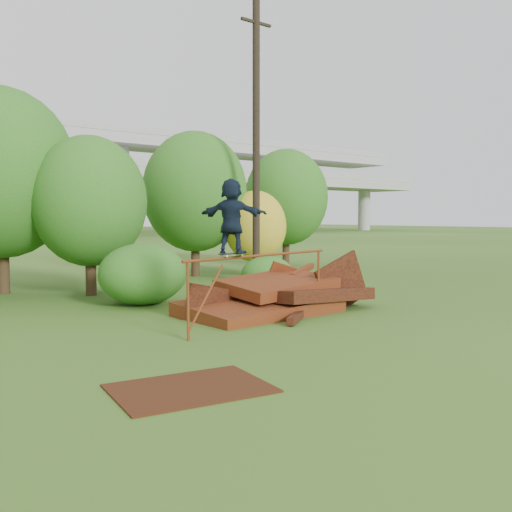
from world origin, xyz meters
TOP-DOWN VIEW (x-y plane):
  - ground at (0.00, 0.00)m, footprint 240.00×240.00m
  - scrap_pile at (0.61, 2.78)m, footprint 5.67×3.32m
  - grind_rail at (-0.85, 1.71)m, footprint 4.99×1.01m
  - skateboard at (-1.89, 1.51)m, footprint 0.72×0.31m
  - skater at (-1.89, 1.51)m, footprint 1.27×1.53m
  - flat_plate at (-4.96, -1.56)m, footprint 2.50×1.97m
  - tree_1 at (-4.07, 11.21)m, footprint 4.86×4.86m
  - tree_2 at (-2.00, 8.97)m, footprint 3.64×3.64m
  - tree_3 at (3.86, 11.81)m, footprint 4.42×4.42m
  - tree_4 at (5.76, 10.11)m, footprint 2.64×2.64m
  - tree_5 at (10.19, 13.06)m, footprint 4.25×4.25m
  - shrub_left at (-1.64, 6.15)m, footprint 2.58×2.38m
  - shrub_right at (2.48, 5.45)m, footprint 1.79×1.64m
  - utility_pole at (4.36, 8.32)m, footprint 1.40×0.28m

SIDE VIEW (x-z plane):
  - ground at x=0.00m, z-range 0.00..0.00m
  - flat_plate at x=-4.96m, z-range 0.00..0.03m
  - scrap_pile at x=0.61m, z-range -0.56..1.30m
  - shrub_right at x=2.48m, z-range 0.00..1.27m
  - shrub_left at x=-1.64m, z-range 0.00..1.78m
  - grind_rail at x=-0.85m, z-range 0.51..2.17m
  - skateboard at x=-1.89m, z-range 1.69..1.76m
  - tree_4 at x=5.76m, z-range 0.30..3.94m
  - skater at x=-1.89m, z-range 1.74..3.38m
  - tree_2 at x=-2.00m, z-range 0.46..5.59m
  - tree_5 at x=10.19m, z-range 0.53..6.50m
  - tree_3 at x=3.86m, z-range 0.52..6.65m
  - tree_1 at x=-4.07m, z-range 0.58..7.34m
  - utility_pole at x=4.36m, z-range 0.07..10.70m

